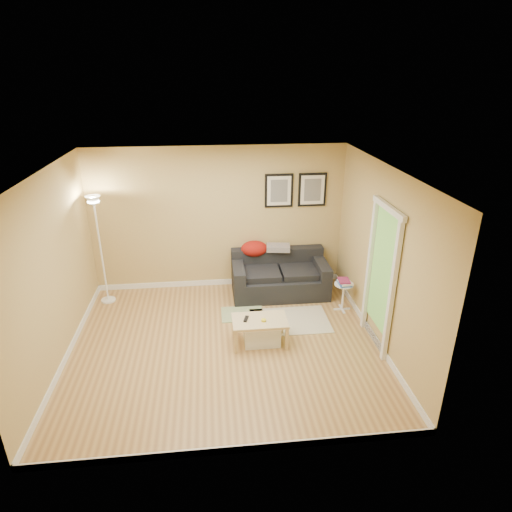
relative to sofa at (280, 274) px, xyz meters
name	(u,v)px	position (x,y,z in m)	size (l,w,h in m)	color
floor	(225,345)	(-1.06, -1.53, -0.38)	(4.50, 4.50, 0.00)	tan
ceiling	(220,171)	(-1.06, -1.53, 2.23)	(4.50, 4.50, 0.00)	white
wall_back	(218,219)	(-1.06, 0.47, 0.92)	(4.50, 4.50, 0.00)	tan
wall_front	(231,352)	(-1.06, -3.53, 0.92)	(4.50, 4.50, 0.00)	tan
wall_left	(52,273)	(-3.31, -1.53, 0.92)	(4.00, 4.00, 0.00)	tan
wall_right	(381,258)	(1.19, -1.53, 0.92)	(4.00, 4.00, 0.00)	tan
baseboard_back	(221,282)	(-1.06, 0.46, -0.33)	(4.50, 0.02, 0.10)	white
baseboard_front	(234,449)	(-1.06, -3.52, -0.33)	(4.50, 0.02, 0.10)	white
baseboard_left	(69,352)	(-3.30, -1.53, -0.33)	(0.02, 4.00, 0.10)	white
baseboard_right	(371,333)	(1.18, -1.53, -0.33)	(0.02, 4.00, 0.10)	white
sofa	(280,274)	(0.00, 0.00, 0.00)	(1.70, 0.90, 0.75)	black
red_throw	(254,249)	(-0.43, 0.31, 0.40)	(0.48, 0.36, 0.28)	#9F1B0E
plaid_throw	(278,248)	(0.01, 0.28, 0.41)	(0.42, 0.26, 0.10)	tan
framed_print_left	(279,191)	(0.02, 0.45, 1.43)	(0.50, 0.04, 0.60)	black
framed_print_right	(312,190)	(0.62, 0.45, 1.43)	(0.50, 0.04, 0.60)	black
area_rug	(290,321)	(0.02, -0.98, -0.37)	(1.25, 0.85, 0.01)	beige
green_runner	(242,314)	(-0.74, -0.68, -0.37)	(0.70, 0.50, 0.01)	#668C4C
coffee_table	(260,331)	(-0.55, -1.53, -0.17)	(0.80, 0.49, 0.40)	#D2BA80
remote_control	(246,319)	(-0.74, -1.50, 0.04)	(0.05, 0.16, 0.02)	black
tape_roll	(264,320)	(-0.49, -1.58, 0.04)	(0.07, 0.07, 0.03)	yellow
storage_bin	(262,332)	(-0.51, -1.51, -0.21)	(0.55, 0.40, 0.34)	white
side_table	(343,297)	(0.96, -0.71, -0.13)	(0.32, 0.32, 0.49)	white
book_stack	(345,282)	(0.96, -0.72, 0.16)	(0.20, 0.26, 0.08)	#3966AC
floor_lamp	(101,254)	(-3.06, 0.04, 0.53)	(0.25, 0.25, 1.92)	white
doorway	(380,280)	(1.14, -1.68, 0.65)	(0.12, 1.01, 2.13)	white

